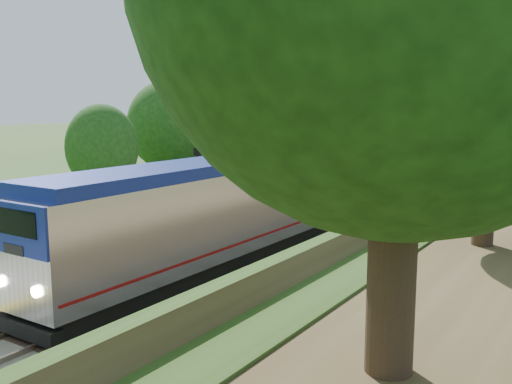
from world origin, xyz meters
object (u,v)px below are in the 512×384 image
Objects in this scene: train at (457,152)px; lamppost_far at (198,195)px; signal_farside at (416,175)px; station_building at (217,139)px; signal_gantry at (493,125)px.

train is 36.14m from lamppost_far.
train is 22.63× the size of lamppost_far.
lamppost_far is 10.78m from signal_farside.
train is (14.00, 21.03, -1.82)m from station_building.
station_building reaches higher than signal_farside.
signal_farside reaches higher than train.
signal_gantry is at bearing 56.62° from station_building.
station_building is at bearing -123.38° from signal_gantry.
train is (-2.47, -3.96, -2.54)m from signal_gantry.
station_building is 0.09× the size of train.
signal_farside is at bearing 17.84° from lamppost_far.
train is at bearing 100.75° from signal_farside.
signal_gantry is 0.08× the size of train.
signal_gantry is (16.47, 24.99, 0.73)m from station_building.
station_building is 1.44× the size of signal_farside.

